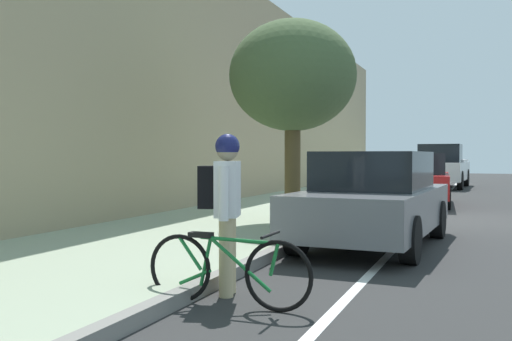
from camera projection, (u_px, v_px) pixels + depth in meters
name	position (u px, v px, depth m)	size (l,w,h in m)	color
ground	(458.00, 219.00, 13.34)	(72.22, 72.22, 0.00)	#2D2D2D
sidewalk	(279.00, 210.00, 14.92)	(4.08, 45.14, 0.15)	#98A68A
curb_edge	(361.00, 213.00, 14.14)	(0.16, 45.14, 0.15)	gray
lane_stripe_bike_edge	(424.00, 218.00, 13.61)	(0.12, 45.14, 0.01)	white
building_facade	(198.00, 83.00, 15.66)	(0.50, 45.14, 6.79)	tan
parked_pickup_white_nearest	(442.00, 168.00, 26.31)	(2.21, 5.39, 1.95)	white
parked_sedan_red_second	(417.00, 179.00, 17.20)	(2.05, 4.50, 1.52)	maroon
parked_sedan_grey_mid	(374.00, 199.00, 9.38)	(2.03, 4.49, 1.52)	slate
bicycle_at_curb	(227.00, 269.00, 5.62)	(1.72, 0.46, 0.73)	black
cyclist_with_backpack	(225.00, 197.00, 6.09)	(0.48, 0.60, 1.69)	#C6B284
street_tree_near_cyclist	(293.00, 77.00, 11.73)	(2.56, 2.56, 4.04)	brown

